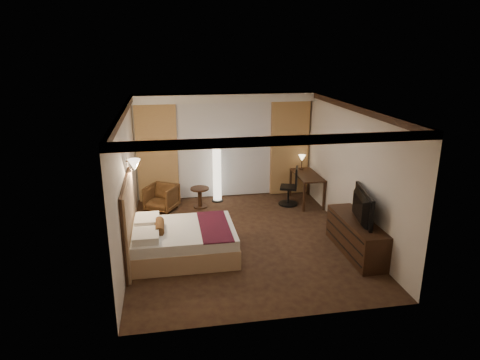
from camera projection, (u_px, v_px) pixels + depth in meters
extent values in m
cube|color=black|center=(243.00, 239.00, 8.81)|extent=(4.50, 5.50, 0.01)
cube|color=white|center=(244.00, 107.00, 8.00)|extent=(4.50, 5.50, 0.01)
cube|color=beige|center=(224.00, 146.00, 10.99)|extent=(4.50, 0.02, 2.70)
cube|color=beige|center=(126.00, 182.00, 8.03)|extent=(0.02, 5.50, 2.70)
cube|color=beige|center=(351.00, 171.00, 8.77)|extent=(0.02, 5.50, 2.70)
cube|color=white|center=(225.00, 98.00, 10.38)|extent=(4.50, 0.50, 0.20)
cube|color=silver|center=(225.00, 150.00, 10.94)|extent=(2.48, 0.04, 2.45)
cube|color=tan|center=(157.00, 153.00, 10.60)|extent=(1.00, 0.14, 2.45)
cube|color=tan|center=(289.00, 148.00, 11.16)|extent=(1.00, 0.14, 2.45)
imported|color=#442714|center=(162.00, 197.00, 10.26)|extent=(0.89, 0.87, 0.68)
imported|color=black|center=(357.00, 203.00, 7.92)|extent=(0.88, 1.27, 0.15)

